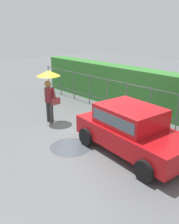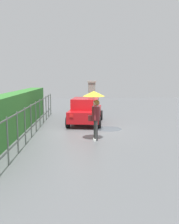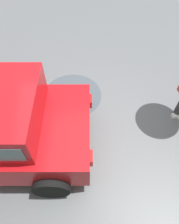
# 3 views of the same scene
# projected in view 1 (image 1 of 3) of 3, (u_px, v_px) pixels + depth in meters

# --- Properties ---
(ground_plane) EXTENTS (40.00, 40.00, 0.00)m
(ground_plane) POSITION_uv_depth(u_px,v_px,m) (93.00, 134.00, 9.04)
(ground_plane) COLOR slate
(car) EXTENTS (3.88, 2.20, 1.48)m
(car) POSITION_uv_depth(u_px,v_px,m) (131.00, 128.00, 7.56)
(car) COLOR #B71116
(car) RESTS_ON ground
(pedestrian) EXTENTS (0.92, 0.92, 2.10)m
(pedestrian) POSITION_uv_depth(u_px,v_px,m) (49.00, 85.00, 9.74)
(pedestrian) COLOR #333333
(pedestrian) RESTS_ON ground
(fence_section) EXTENTS (11.71, 0.05, 1.50)m
(fence_section) POSITION_uv_depth(u_px,v_px,m) (127.00, 98.00, 10.60)
(fence_section) COLOR #59605B
(fence_section) RESTS_ON ground
(hedge_row) EXTENTS (12.66, 0.90, 1.90)m
(hedge_row) POSITION_uv_depth(u_px,v_px,m) (141.00, 90.00, 11.22)
(hedge_row) COLOR #387F33
(hedge_row) RESTS_ON ground
(puddle_near) EXTENTS (1.34, 1.34, 0.00)m
(puddle_near) POSITION_uv_depth(u_px,v_px,m) (70.00, 147.00, 8.12)
(puddle_near) COLOR #4C545B
(puddle_near) RESTS_ON ground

